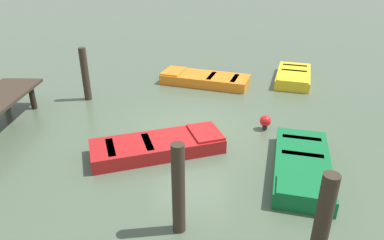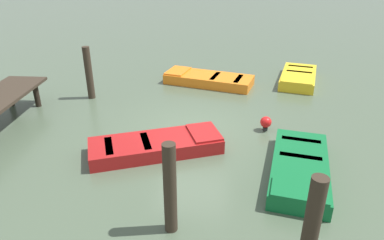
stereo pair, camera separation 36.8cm
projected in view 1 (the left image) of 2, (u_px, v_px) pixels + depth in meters
name	position (u px, v px, depth m)	size (l,w,h in m)	color
ground_plane	(192.00, 130.00, 11.34)	(80.00, 80.00, 0.00)	#475642
rowboat_red	(159.00, 146.00, 9.98)	(2.67, 3.91, 0.46)	maroon
rowboat_green	(302.00, 166.00, 9.05)	(3.53, 1.85, 0.46)	#0F602D
rowboat_orange	(204.00, 79.00, 15.22)	(2.19, 3.92, 0.46)	orange
rowboat_yellow	(293.00, 76.00, 15.57)	(3.26, 1.97, 0.46)	gold
mooring_piling_near_left	(178.00, 189.00, 6.84)	(0.26, 0.26, 2.02)	#33281E
mooring_piling_mid_right	(85.00, 74.00, 13.26)	(0.27, 0.27, 2.03)	#33281E
mooring_piling_mid_left	(322.00, 226.00, 5.90)	(0.28, 0.28, 2.06)	#33281E
marker_buoy	(265.00, 121.00, 11.25)	(0.36, 0.36, 0.48)	#262626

